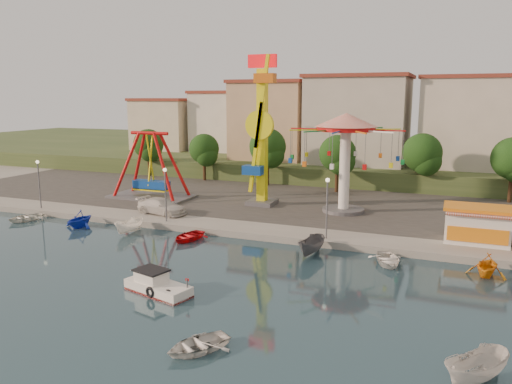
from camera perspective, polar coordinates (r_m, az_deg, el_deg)
The scene contains 32 objects.
ground at distance 35.36m, azimuth -10.29°, elevation -10.25°, with size 200.00×200.00×0.00m, color #152C3B.
quay_deck at distance 92.36m, azimuth 10.58°, elevation 2.97°, with size 200.00×100.00×0.60m, color #9E998E.
asphalt_pad at distance 61.66m, azimuth 4.64°, elevation -0.44°, with size 90.00×28.00×0.01m, color #4C4944.
hill_terrace at distance 97.09m, azimuth 11.19°, elevation 4.04°, with size 200.00×60.00×3.00m, color #384C26.
pirate_ship_ride at distance 61.01m, azimuth -11.94°, elevation 2.84°, with size 10.00×5.00×8.00m.
kamikaze_tower at distance 55.16m, azimuth 0.69°, elevation 6.66°, with size 3.40×3.10×16.50m.
wave_swinger at distance 52.62m, azimuth 10.20°, elevation 5.84°, with size 11.60×11.60×10.40m.
booth_left at distance 45.53m, azimuth 23.96°, elevation -3.39°, with size 5.40×3.78×3.08m.
lamp_post_0 at distance 59.22m, azimuth -23.52°, elevation 0.67°, with size 0.14×0.14×5.00m, color #59595E.
lamp_post_1 at distance 49.22m, azimuth -10.28°, elevation -0.49°, with size 0.14×0.14×5.00m, color #59595E.
lamp_post_2 at distance 43.02m, azimuth 8.10°, elevation -2.06°, with size 0.14×0.14×5.00m, color #59595E.
tree_0 at distance 78.55m, azimuth -12.20°, elevation 5.36°, with size 4.60×4.60×7.19m.
tree_1 at distance 72.81m, azimuth -5.96°, elevation 4.92°, with size 4.35×4.35×6.80m.
tree_2 at distance 68.25m, azimuth 1.34°, elevation 5.19°, with size 5.02×5.02×7.85m.
tree_3 at distance 64.06m, azimuth 9.30°, elevation 4.35°, with size 4.68×4.68×7.32m.
tree_4 at distance 65.61m, azimuth 18.46°, elevation 4.26°, with size 4.86×4.86×7.60m.
building_0 at distance 89.96m, azimuth -12.96°, elevation 8.20°, with size 9.26×9.53×11.87m, color beige.
building_1 at distance 88.50m, azimuth -4.45°, elevation 7.35°, with size 12.33×9.01×8.63m, color silver.
building_2 at distance 83.99m, azimuth 3.85°, elevation 8.06°, with size 11.95×9.28×11.23m, color tan.
building_3 at distance 77.72m, azimuth 12.88°, elevation 6.85°, with size 12.59×10.50×9.20m, color beige.
building_4 at distance 80.15m, azimuth 22.88°, elevation 6.40°, with size 10.75×9.23×9.24m, color beige.
cabin_motorboat at distance 33.72m, azimuth -11.28°, elevation -10.53°, with size 5.02×2.96×1.66m.
rowboat_b at distance 26.39m, azimuth -6.72°, elevation -16.91°, with size 2.44×3.42×0.71m, color white.
skiff at distance 25.33m, azimuth 23.93°, elevation -18.04°, with size 1.48×3.94×1.52m, color silver.
van at distance 52.79m, azimuth -10.72°, elevation -1.62°, with size 2.27×5.58×1.62m, color silver.
moored_boat_0 at distance 56.85m, azimuth -24.87°, elevation -2.63°, with size 2.60×3.64×0.75m, color white.
moored_boat_1 at distance 51.88m, azimuth -19.53°, elevation -2.90°, with size 2.84×3.29×1.73m, color #1530C0.
moored_boat_2 at distance 48.32m, azimuth -14.28°, elevation -3.80°, with size 1.34×3.56×1.38m, color white.
moored_boat_3 at distance 45.06m, azimuth -7.76°, elevation -5.03°, with size 2.62×3.67×0.76m, color red.
moored_boat_5 at distance 40.72m, azimuth 6.38°, elevation -6.16°, with size 1.48×3.93×1.52m, color #58585D.
moored_boat_6 at distance 39.74m, azimuth 14.80°, elevation -7.47°, with size 2.61×3.65×0.76m, color white.
moored_boat_7 at distance 39.47m, azimuth 24.92°, elevation -7.58°, with size 2.73×3.16×1.67m, color orange.
Camera 1 is at (17.88, -27.78, 12.59)m, focal length 35.00 mm.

